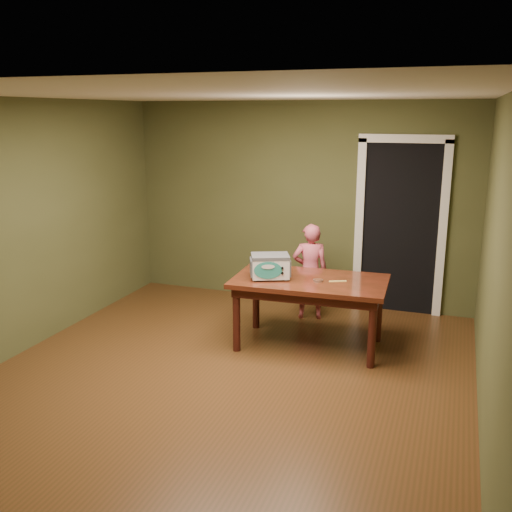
{
  "coord_description": "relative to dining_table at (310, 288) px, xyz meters",
  "views": [
    {
      "loc": [
        1.95,
        -4.6,
        2.45
      ],
      "look_at": [
        -0.05,
        1.0,
        0.95
      ],
      "focal_mm": 40.0,
      "sensor_mm": 36.0,
      "label": 1
    }
  ],
  "objects": [
    {
      "name": "doorway",
      "position": [
        0.75,
        1.78,
        0.41
      ],
      "size": [
        1.1,
        0.66,
        2.25
      ],
      "color": "black",
      "rests_on": "ground"
    },
    {
      "name": "spatula",
      "position": [
        0.3,
        0.01,
        0.1
      ],
      "size": [
        0.18,
        0.09,
        0.01
      ],
      "primitive_type": "cube",
      "rotation": [
        0.0,
        0.0,
        0.41
      ],
      "color": "#F6DC6B",
      "rests_on": "dining_table"
    },
    {
      "name": "toy_oven",
      "position": [
        -0.4,
        -0.11,
        0.24
      ],
      "size": [
        0.48,
        0.41,
        0.26
      ],
      "rotation": [
        0.0,
        0.0,
        0.4
      ],
      "color": "#4C4F54",
      "rests_on": "dining_table"
    },
    {
      "name": "dining_table",
      "position": [
        0.0,
        0.0,
        0.0
      ],
      "size": [
        1.64,
        0.97,
        0.75
      ],
      "rotation": [
        0.0,
        0.0,
        0.05
      ],
      "color": "#34170B",
      "rests_on": "floor"
    },
    {
      "name": "room_shell",
      "position": [
        -0.55,
        -1.0,
        1.06
      ],
      "size": [
        4.52,
        5.02,
        2.61
      ],
      "color": "#484D29",
      "rests_on": "ground"
    },
    {
      "name": "floor",
      "position": [
        -0.55,
        -1.0,
        -0.65
      ],
      "size": [
        5.0,
        5.0,
        0.0
      ],
      "primitive_type": "plane",
      "color": "#502E16",
      "rests_on": "ground"
    },
    {
      "name": "child",
      "position": [
        -0.21,
        0.85,
        -0.06
      ],
      "size": [
        0.49,
        0.4,
        1.17
      ],
      "primitive_type": "imported",
      "rotation": [
        0.0,
        0.0,
        3.46
      ],
      "color": "#D2566A",
      "rests_on": "floor"
    },
    {
      "name": "baking_pan",
      "position": [
        0.1,
        -0.05,
        0.11
      ],
      "size": [
        0.1,
        0.1,
        0.02
      ],
      "color": "silver",
      "rests_on": "dining_table"
    }
  ]
}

